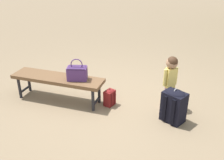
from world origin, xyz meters
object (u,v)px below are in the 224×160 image
at_px(handbag, 77,73).
at_px(backpack_large, 174,105).
at_px(child_standing, 171,75).
at_px(backpack_small, 110,97).
at_px(park_bench, 58,80).

bearing_deg(handbag, backpack_large, -12.83).
distance_m(child_standing, backpack_small, 1.07).
height_order(park_bench, handbag, handbag).
distance_m(child_standing, backpack_large, 0.50).
height_order(park_bench, backpack_small, park_bench).
relative_size(handbag, child_standing, 0.40).
relative_size(park_bench, handbag, 4.48).
height_order(park_bench, child_standing, child_standing).
relative_size(park_bench, child_standing, 1.81).
bearing_deg(backpack_large, park_bench, 167.57).
xyz_separation_m(child_standing, backpack_small, (-0.97, -0.02, -0.45)).
bearing_deg(backpack_small, child_standing, 1.33).
distance_m(park_bench, handbag, 0.42).
xyz_separation_m(park_bench, child_standing, (1.87, -0.05, 0.21)).
bearing_deg(park_bench, child_standing, -1.43).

